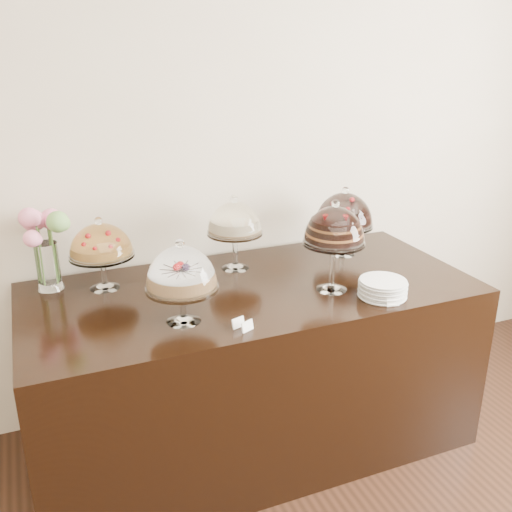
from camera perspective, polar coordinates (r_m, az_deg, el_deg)
name	(u,v)px	position (r m, az deg, el deg)	size (l,w,h in m)	color
wall_back	(230,146)	(3.16, -2.60, 10.96)	(5.00, 0.04, 3.00)	beige
display_counter	(252,366)	(3.02, -0.37, -10.94)	(2.20, 1.00, 0.90)	black
cake_stand_sugar_sponge	(181,272)	(2.40, -7.48, -1.59)	(0.31, 0.31, 0.38)	white
cake_stand_choco_layer	(334,229)	(2.70, 7.85, 2.71)	(0.30, 0.30, 0.45)	white
cake_stand_cheesecake	(235,221)	(2.96, -2.15, 3.47)	(0.29, 0.29, 0.40)	white
cake_stand_dark_choco	(344,212)	(3.20, 8.82, 4.33)	(0.33, 0.33, 0.39)	white
cake_stand_fruit_tart	(101,243)	(2.82, -15.26, 1.22)	(0.31, 0.31, 0.36)	white
flower_vase	(45,237)	(2.88, -20.34, 1.78)	(0.22, 0.32, 0.42)	white
plate_stack	(383,288)	(2.75, 12.54, -3.17)	(0.22, 0.22, 0.08)	silver
price_card_left	(247,326)	(2.39, -0.86, -7.02)	(0.06, 0.01, 0.04)	white
price_card_right	(393,302)	(2.68, 13.53, -4.45)	(0.06, 0.01, 0.04)	white
price_card_extra	(238,323)	(2.42, -1.79, -6.68)	(0.06, 0.01, 0.04)	white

